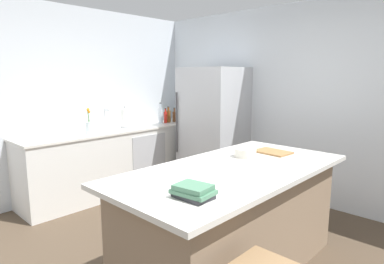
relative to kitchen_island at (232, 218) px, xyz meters
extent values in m
cube|color=silver|center=(-0.34, 1.98, 0.84)|extent=(6.00, 0.10, 2.60)
cube|color=silver|center=(-2.79, -0.27, 0.84)|extent=(0.10, 6.00, 2.60)
cube|color=silver|center=(-2.43, 0.46, -0.02)|extent=(0.63, 2.73, 0.89)
cube|color=silver|center=(-2.43, 0.46, 0.44)|extent=(0.66, 2.76, 0.03)
cube|color=#B2B5BA|center=(-2.11, 0.80, -0.02)|extent=(0.01, 0.60, 0.75)
cube|color=#8E755B|center=(0.00, 0.00, -0.03)|extent=(0.91, 1.97, 0.87)
cube|color=silver|center=(0.00, 0.00, 0.43)|extent=(1.07, 2.17, 0.04)
cube|color=#B7BABF|center=(-1.53, 1.56, 0.43)|extent=(0.86, 0.73, 1.79)
cylinder|color=#4C4C51|center=(-1.92, 1.17, 0.52)|extent=(0.02, 0.02, 0.89)
cylinder|color=silver|center=(-2.49, 0.32, 0.47)|extent=(0.05, 0.05, 0.02)
cylinder|color=silver|center=(-2.49, 0.32, 0.62)|extent=(0.02, 0.02, 0.28)
cylinder|color=silver|center=(-2.43, 0.32, 0.74)|extent=(0.14, 0.02, 0.02)
cylinder|color=silver|center=(-2.35, -0.01, 0.53)|extent=(0.09, 0.09, 0.15)
cylinder|color=#4C7F3D|center=(-2.36, 0.00, 0.65)|extent=(0.01, 0.03, 0.26)
sphere|color=orange|center=(-2.36, 0.00, 0.78)|extent=(0.04, 0.04, 0.04)
cylinder|color=#4C7F3D|center=(-2.35, -0.01, 0.64)|extent=(0.01, 0.02, 0.25)
sphere|color=orange|center=(-2.35, -0.01, 0.77)|extent=(0.04, 0.04, 0.04)
cylinder|color=#4C7F3D|center=(-2.33, -0.01, 0.63)|extent=(0.01, 0.04, 0.22)
sphere|color=orange|center=(-2.33, -0.01, 0.74)|extent=(0.04, 0.04, 0.04)
cylinder|color=gray|center=(-2.44, 0.62, 0.46)|extent=(0.14, 0.14, 0.01)
cylinder|color=white|center=(-2.44, 0.62, 0.60)|extent=(0.11, 0.11, 0.26)
cylinder|color=gray|center=(-2.44, 0.62, 0.75)|extent=(0.02, 0.02, 0.04)
cylinder|color=#8CB79E|center=(-2.38, 1.73, 0.57)|extent=(0.08, 0.08, 0.21)
cylinder|color=#8CB79E|center=(-2.38, 1.73, 0.72)|extent=(0.03, 0.03, 0.08)
cylinder|color=black|center=(-2.38, 1.73, 0.76)|extent=(0.03, 0.03, 0.01)
cylinder|color=olive|center=(-2.35, 1.64, 0.57)|extent=(0.06, 0.06, 0.22)
cylinder|color=olive|center=(-2.35, 1.64, 0.71)|extent=(0.02, 0.02, 0.08)
cylinder|color=black|center=(-2.35, 1.64, 0.76)|extent=(0.03, 0.03, 0.01)
cylinder|color=#5B3319|center=(-2.35, 1.54, 0.54)|extent=(0.07, 0.07, 0.17)
cylinder|color=#5B3319|center=(-2.35, 1.54, 0.65)|extent=(0.03, 0.03, 0.05)
cylinder|color=black|center=(-2.35, 1.54, 0.68)|extent=(0.03, 0.03, 0.01)
cylinder|color=brown|center=(-2.38, 1.43, 0.55)|extent=(0.07, 0.07, 0.19)
cylinder|color=brown|center=(-2.38, 1.43, 0.68)|extent=(0.04, 0.04, 0.05)
cylinder|color=black|center=(-2.38, 1.43, 0.71)|extent=(0.04, 0.04, 0.01)
cylinder|color=red|center=(-2.36, 1.35, 0.55)|extent=(0.05, 0.05, 0.18)
cylinder|color=red|center=(-2.36, 1.35, 0.66)|extent=(0.02, 0.02, 0.05)
cylinder|color=black|center=(-2.36, 1.35, 0.69)|extent=(0.02, 0.02, 0.01)
cylinder|color=silver|center=(-2.38, 1.26, 0.57)|extent=(0.07, 0.07, 0.23)
cylinder|color=silver|center=(-2.38, 1.26, 0.73)|extent=(0.03, 0.03, 0.09)
cylinder|color=black|center=(-2.38, 1.26, 0.78)|extent=(0.03, 0.03, 0.01)
cube|color=#2D2D33|center=(0.23, -0.73, 0.46)|extent=(0.24, 0.17, 0.03)
cube|color=#4C7F60|center=(0.23, -0.73, 0.49)|extent=(0.27, 0.21, 0.03)
cube|color=#4C7F60|center=(0.23, -0.73, 0.52)|extent=(0.24, 0.20, 0.03)
cylinder|color=silver|center=(-0.14, 0.38, 0.49)|extent=(0.21, 0.21, 0.08)
cube|color=#9E7042|center=(-0.04, 0.71, 0.46)|extent=(0.35, 0.26, 0.02)
camera|label=1|loc=(1.58, -2.16, 1.21)|focal=30.69mm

